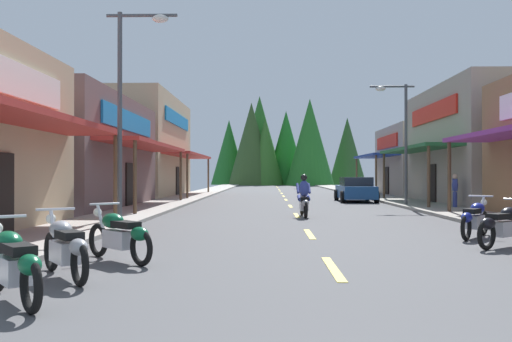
% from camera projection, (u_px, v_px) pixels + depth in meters
% --- Properties ---
extents(ground, '(10.26, 93.16, 0.10)m').
position_uv_depth(ground, '(286.00, 201.00, 33.50)').
color(ground, '#4C4C4F').
extents(sidewalk_left, '(2.45, 93.16, 0.12)m').
position_uv_depth(sidewalk_left, '(181.00, 199.00, 33.64)').
color(sidewalk_left, '#9E9991').
rests_on(sidewalk_left, ground).
extents(sidewalk_right, '(2.45, 93.16, 0.12)m').
position_uv_depth(sidewalk_right, '(392.00, 199.00, 33.36)').
color(sidewalk_right, gray).
rests_on(sidewalk_right, ground).
extents(centerline_dashes, '(0.16, 68.36, 0.01)m').
position_uv_depth(centerline_dashes, '(285.00, 198.00, 36.49)').
color(centerline_dashes, '#E0C64C').
rests_on(centerline_dashes, ground).
extents(storefront_left_middle, '(9.22, 12.33, 5.15)m').
position_uv_depth(storefront_left_middle, '(50.00, 153.00, 25.94)').
color(storefront_left_middle, brown).
rests_on(storefront_left_middle, ground).
extents(storefront_left_far, '(8.20, 13.54, 6.98)m').
position_uv_depth(storefront_left_far, '(133.00, 147.00, 39.70)').
color(storefront_left_far, tan).
rests_on(storefront_left_far, ground).
extents(storefront_right_middle, '(8.78, 10.97, 6.17)m').
position_uv_depth(storefront_right_middle, '(500.00, 145.00, 29.13)').
color(storefront_right_middle, gray).
rests_on(storefront_right_middle, ground).
extents(storefront_right_far, '(10.40, 9.38, 5.01)m').
position_uv_depth(storefront_right_far, '(446.00, 161.00, 40.35)').
color(storefront_right_far, gray).
rests_on(storefront_right_far, ground).
extents(streetlamp_left, '(2.13, 0.30, 6.43)m').
position_uv_depth(streetlamp_left, '(130.00, 88.00, 16.67)').
color(streetlamp_left, '#474C51').
rests_on(streetlamp_left, ground).
extents(streetlamp_right, '(2.13, 0.30, 5.89)m').
position_uv_depth(streetlamp_right, '(399.00, 126.00, 26.70)').
color(streetlamp_right, '#474C51').
rests_on(streetlamp_right, ground).
extents(motorcycle_parked_right_2, '(1.72, 1.43, 1.04)m').
position_uv_depth(motorcycle_parked_right_2, '(504.00, 225.00, 11.95)').
color(motorcycle_parked_right_2, black).
rests_on(motorcycle_parked_right_2, ground).
extents(motorcycle_parked_right_3, '(1.33, 1.80, 1.04)m').
position_uv_depth(motorcycle_parked_right_3, '(475.00, 218.00, 13.67)').
color(motorcycle_parked_right_3, black).
rests_on(motorcycle_parked_right_3, ground).
extents(motorcycle_parked_left_0, '(1.44, 1.71, 1.04)m').
position_uv_depth(motorcycle_parked_left_0, '(13.00, 263.00, 6.81)').
color(motorcycle_parked_left_0, black).
rests_on(motorcycle_parked_left_0, ground).
extents(motorcycle_parked_left_1, '(1.33, 1.79, 1.04)m').
position_uv_depth(motorcycle_parked_left_1, '(65.00, 246.00, 8.36)').
color(motorcycle_parked_left_1, black).
rests_on(motorcycle_parked_left_1, ground).
extents(motorcycle_parked_left_2, '(1.59, 1.58, 1.04)m').
position_uv_depth(motorcycle_parked_left_2, '(119.00, 234.00, 10.01)').
color(motorcycle_parked_left_2, black).
rests_on(motorcycle_parked_left_2, ground).
extents(rider_cruising_lead, '(0.60, 2.14, 1.57)m').
position_uv_depth(rider_cruising_lead, '(304.00, 199.00, 20.41)').
color(rider_cruising_lead, black).
rests_on(rider_cruising_lead, ground).
extents(pedestrian_browsing, '(0.27, 0.57, 1.58)m').
position_uv_depth(pedestrian_browsing, '(455.00, 189.00, 24.58)').
color(pedestrian_browsing, '#333F8C').
rests_on(pedestrian_browsing, ground).
extents(parked_car_curbside, '(2.06, 4.30, 1.40)m').
position_uv_depth(parked_car_curbside, '(356.00, 190.00, 31.87)').
color(parked_car_curbside, '#1E4C8C').
rests_on(parked_car_curbside, ground).
extents(treeline_backdrop, '(23.47, 12.52, 13.32)m').
position_uv_depth(treeline_backdrop, '(277.00, 145.00, 81.70)').
color(treeline_backdrop, '#2F6323').
rests_on(treeline_backdrop, ground).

